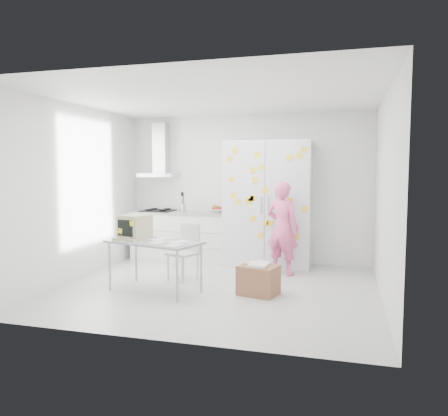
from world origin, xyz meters
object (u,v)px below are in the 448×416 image
(cardboard_box, at_px, (258,280))
(chair, at_px, (186,248))
(person, at_px, (282,228))
(desk, at_px, (142,233))

(cardboard_box, bearing_deg, chair, 157.88)
(chair, bearing_deg, person, 49.65)
(desk, bearing_deg, cardboard_box, 18.96)
(person, xyz_separation_m, cardboard_box, (-0.15, -1.25, -0.55))
(person, distance_m, desk, 2.27)
(person, height_order, chair, person)
(person, relative_size, chair, 1.75)
(desk, xyz_separation_m, chair, (0.44, 0.60, -0.30))
(person, bearing_deg, cardboard_box, 103.61)
(desk, xyz_separation_m, cardboard_box, (1.69, 0.10, -0.58))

